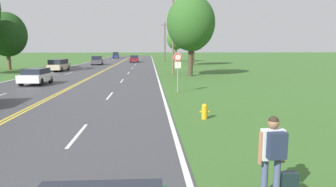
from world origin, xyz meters
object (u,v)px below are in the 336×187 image
object	(u,v)px
tree_far_back	(193,33)
car_white_hatchback_mid_near	(36,76)
traffic_sign	(178,63)
suitcase	(288,185)
car_champagne_van_mid_far	(58,65)
car_dark_grey_hatchback_receding	(97,60)
tree_behind_sign	(191,23)
car_dark_blue_van_horizon	(116,55)
car_maroon_sedan_distant	(134,59)
fire_hydrant	(204,111)
hitchhiker_person	(273,149)
tree_mid_treeline	(176,39)
tree_left_verge	(7,35)

from	to	relation	value
tree_far_back	car_white_hatchback_mid_near	size ratio (longest dim) A/B	2.56
traffic_sign	suitcase	bearing A→B (deg)	-86.62
car_champagne_van_mid_far	car_dark_grey_hatchback_receding	distance (m)	15.49
tree_behind_sign	car_dark_blue_van_horizon	distance (m)	61.05
traffic_sign	car_white_hatchback_mid_near	distance (m)	12.90
tree_behind_sign	car_champagne_van_mid_far	size ratio (longest dim) A/B	1.81
car_maroon_sedan_distant	car_dark_grey_hatchback_receding	bearing A→B (deg)	-34.17
tree_far_back	car_dark_blue_van_horizon	bearing A→B (deg)	115.48
car_white_hatchback_mid_near	tree_behind_sign	bearing A→B (deg)	-60.52
tree_far_back	car_champagne_van_mid_far	world-z (taller)	tree_far_back
fire_hydrant	car_dark_grey_hatchback_receding	bearing A→B (deg)	105.45
hitchhiker_person	car_white_hatchback_mid_near	size ratio (longest dim) A/B	0.50
suitcase	tree_mid_treeline	bearing A→B (deg)	-7.81
traffic_sign	tree_mid_treeline	distance (m)	46.93
suitcase	fire_hydrant	size ratio (longest dim) A/B	0.89
suitcase	tree_mid_treeline	world-z (taller)	tree_mid_treeline
fire_hydrant	car_dark_grey_hatchback_receding	distance (m)	45.34
hitchhiker_person	traffic_sign	world-z (taller)	traffic_sign
hitchhiker_person	car_maroon_sedan_distant	size ratio (longest dim) A/B	0.39
tree_left_verge	tree_mid_treeline	size ratio (longest dim) A/B	1.10
tree_left_verge	tree_far_back	xyz separation A→B (m)	(27.91, 10.54, 0.81)
tree_behind_sign	tree_far_back	world-z (taller)	tree_far_back
hitchhiker_person	car_dark_grey_hatchback_receding	size ratio (longest dim) A/B	0.46
tree_left_verge	car_maroon_sedan_distant	world-z (taller)	tree_left_verge
car_champagne_van_mid_far	car_dark_blue_van_horizon	world-z (taller)	car_dark_blue_van_horizon
tree_left_verge	car_white_hatchback_mid_near	size ratio (longest dim) A/B	2.28
suitcase	tree_mid_treeline	size ratio (longest dim) A/B	0.08
tree_mid_treeline	car_white_hatchback_mid_near	bearing A→B (deg)	-110.81
traffic_sign	tree_behind_sign	world-z (taller)	tree_behind_sign
car_champagne_van_mid_far	suitcase	bearing A→B (deg)	-154.88
hitchhiker_person	car_dark_grey_hatchback_receding	bearing A→B (deg)	8.55
traffic_sign	tree_far_back	distance (m)	34.50
tree_left_verge	car_maroon_sedan_distant	size ratio (longest dim) A/B	1.79
tree_left_verge	car_dark_grey_hatchback_receding	size ratio (longest dim) A/B	2.09
car_dark_grey_hatchback_receding	tree_left_verge	bearing A→B (deg)	137.89
suitcase	fire_hydrant	bearing A→B (deg)	-1.23
car_maroon_sedan_distant	car_champagne_van_mid_far	bearing A→B (deg)	-20.40
hitchhiker_person	car_dark_blue_van_horizon	size ratio (longest dim) A/B	0.38
car_dark_blue_van_horizon	traffic_sign	bearing A→B (deg)	-172.66
tree_behind_sign	tree_left_verge	bearing A→B (deg)	156.60
tree_mid_treeline	car_maroon_sedan_distant	world-z (taller)	tree_mid_treeline
car_champagne_van_mid_far	car_maroon_sedan_distant	world-z (taller)	car_champagne_van_mid_far
car_dark_blue_van_horizon	tree_mid_treeline	bearing A→B (deg)	-149.43
car_white_hatchback_mid_near	car_dark_blue_van_horizon	world-z (taller)	car_dark_blue_van_horizon
fire_hydrant	car_dark_grey_hatchback_receding	world-z (taller)	car_dark_grey_hatchback_receding
fire_hydrant	tree_mid_treeline	xyz separation A→B (m)	(3.60, 54.63, 4.65)
tree_far_back	car_dark_grey_hatchback_receding	bearing A→B (deg)	173.64
suitcase	car_white_hatchback_mid_near	xyz separation A→B (m)	(-12.57, 20.44, 0.48)
hitchhiker_person	fire_hydrant	xyz separation A→B (m)	(-0.08, 7.16, -0.73)
tree_left_verge	suitcase	bearing A→B (deg)	-59.25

